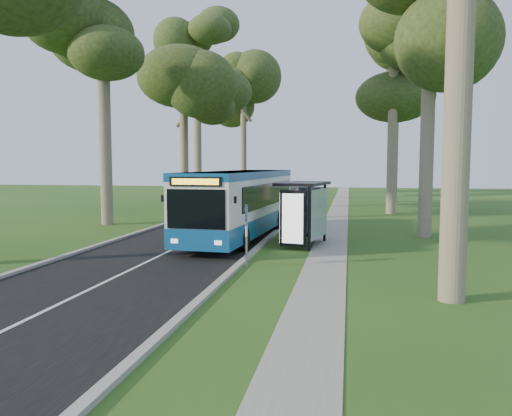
{
  "coord_description": "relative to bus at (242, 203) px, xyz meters",
  "views": [
    {
      "loc": [
        3.8,
        -19.67,
        3.6
      ],
      "look_at": [
        -0.41,
        2.8,
        1.6
      ],
      "focal_mm": 35.0,
      "sensor_mm": 36.0,
      "label": 1
    }
  ],
  "objects": [
    {
      "name": "tree_east_c",
      "position": [
        8.19,
        13.84,
        9.41
      ],
      "size": [
        5.2,
        5.2,
        14.99
      ],
      "color": "#7A6B56",
      "rests_on": "ground"
    },
    {
      "name": "tree_west_d",
      "position": [
        -9.61,
        23.84,
        12.0
      ],
      "size": [
        5.2,
        5.2,
        18.54
      ],
      "color": "#7A6B56",
      "rests_on": "ground"
    },
    {
      "name": "ground",
      "position": [
        1.39,
        -4.16,
        -1.7
      ],
      "size": [
        120.0,
        120.0,
        0.0
      ],
      "primitive_type": "plane",
      "color": "#2A531A",
      "rests_on": "ground"
    },
    {
      "name": "car_white",
      "position": [
        -7.72,
        23.66,
        -1.02
      ],
      "size": [
        3.08,
        4.29,
        1.36
      ],
      "primitive_type": "imported",
      "rotation": [
        0.0,
        0.0,
        -0.42
      ],
      "color": "silver",
      "rests_on": "ground"
    },
    {
      "name": "car_silver",
      "position": [
        -7.43,
        20.72,
        -0.97
      ],
      "size": [
        3.13,
        4.62,
        1.44
      ],
      "primitive_type": "imported",
      "rotation": [
        0.0,
        0.0,
        -0.41
      ],
      "color": "#9A9CA2",
      "rests_on": "ground"
    },
    {
      "name": "kerb_west",
      "position": [
        -5.61,
        5.84,
        -1.64
      ],
      "size": [
        0.25,
        100.0,
        0.12
      ],
      "primitive_type": "cube",
      "color": "#9E9B93",
      "rests_on": "ground"
    },
    {
      "name": "bus_shelter",
      "position": [
        3.31,
        -2.09,
        0.3
      ],
      "size": [
        2.34,
        3.54,
        2.81
      ],
      "rotation": [
        0.0,
        0.0,
        -0.18
      ],
      "color": "black",
      "rests_on": "ground"
    },
    {
      "name": "bus",
      "position": [
        0.0,
        0.0,
        0.0
      ],
      "size": [
        3.41,
        12.49,
        3.27
      ],
      "rotation": [
        0.0,
        0.0,
        -0.07
      ],
      "color": "white",
      "rests_on": "ground"
    },
    {
      "name": "tree_east_b",
      "position": [
        8.89,
        1.84,
        9.54
      ],
      "size": [
        5.2,
        5.2,
        15.17
      ],
      "color": "#7A6B56",
      "rests_on": "ground"
    },
    {
      "name": "litter_bin",
      "position": [
        2.37,
        -0.0,
        -1.24
      ],
      "size": [
        0.51,
        0.51,
        0.9
      ],
      "rotation": [
        0.0,
        0.0,
        -0.04
      ],
      "color": "black",
      "rests_on": "ground"
    },
    {
      "name": "kerb_east",
      "position": [
        1.39,
        5.84,
        -1.64
      ],
      "size": [
        0.25,
        100.0,
        0.12
      ],
      "primitive_type": "cube",
      "color": "#9E9B93",
      "rests_on": "ground"
    },
    {
      "name": "tree_west_b",
      "position": [
        -9.11,
        3.84,
        10.54
      ],
      "size": [
        5.2,
        5.2,
        16.54
      ],
      "color": "#7A6B56",
      "rests_on": "ground"
    },
    {
      "name": "bus_stop_sign",
      "position": [
        1.69,
        -6.97,
        -0.3
      ],
      "size": [
        0.08,
        0.31,
        2.21
      ],
      "rotation": [
        0.0,
        0.0,
        0.03
      ],
      "color": "gray",
      "rests_on": "ground"
    },
    {
      "name": "centre_line",
      "position": [
        -2.11,
        5.84,
        -1.67
      ],
      "size": [
        0.12,
        100.0,
        0.0
      ],
      "primitive_type": "cube",
      "color": "white",
      "rests_on": "road"
    },
    {
      "name": "tree_east_d",
      "position": [
        9.39,
        25.84,
        10.21
      ],
      "size": [
        5.2,
        5.2,
        16.08
      ],
      "color": "#7A6B56",
      "rests_on": "ground"
    },
    {
      "name": "tree_west_c",
      "position": [
        -7.61,
        13.84,
        7.96
      ],
      "size": [
        5.2,
        5.2,
        13.02
      ],
      "color": "#7A6B56",
      "rests_on": "ground"
    },
    {
      "name": "road",
      "position": [
        -2.11,
        5.84,
        -1.69
      ],
      "size": [
        7.0,
        100.0,
        0.02
      ],
      "primitive_type": "cube",
      "color": "black",
      "rests_on": "ground"
    },
    {
      "name": "footpath",
      "position": [
        4.39,
        5.84,
        -1.69
      ],
      "size": [
        1.5,
        100.0,
        0.02
      ],
      "primitive_type": "cube",
      "color": "gray",
      "rests_on": "ground"
    },
    {
      "name": "tree_west_e",
      "position": [
        -7.11,
        33.84,
        10.47
      ],
      "size": [
        5.2,
        5.2,
        16.44
      ],
      "color": "#7A6B56",
      "rests_on": "ground"
    }
  ]
}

